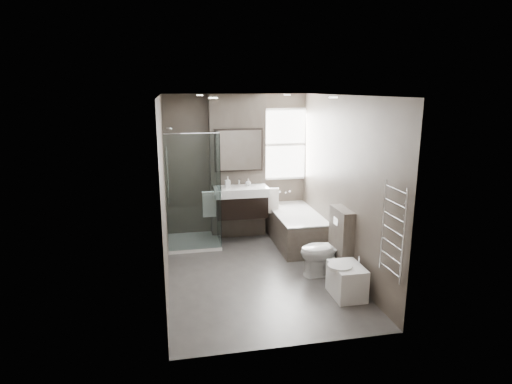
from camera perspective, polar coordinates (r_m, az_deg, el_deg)
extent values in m
cube|color=#43403E|center=(6.52, 0.13, -10.95)|extent=(2.65, 3.85, 0.05)
cube|color=silver|center=(5.93, 0.15, 13.02)|extent=(2.65, 3.85, 0.05)
cube|color=#52493F|center=(7.95, -2.66, 3.56)|extent=(2.65, 0.05, 2.60)
cube|color=#52493F|center=(4.29, 5.33, -5.31)|extent=(2.65, 0.05, 2.60)
cube|color=#52493F|center=(5.97, -12.41, -0.14)|extent=(0.05, 3.85, 2.60)
cube|color=#52493F|center=(6.48, 11.69, 0.97)|extent=(0.05, 3.85, 2.60)
cube|color=#4E453D|center=(7.80, -2.49, 3.37)|extent=(1.00, 0.25, 2.60)
cube|color=black|center=(7.61, -2.02, -1.84)|extent=(0.90, 0.45, 0.38)
cube|color=white|center=(7.54, -2.04, 0.10)|extent=(0.95, 0.47, 0.15)
cylinder|color=silver|center=(7.67, -2.26, 1.37)|extent=(0.03, 0.03, 0.12)
cylinder|color=silver|center=(7.61, -2.19, 1.68)|extent=(0.02, 0.12, 0.02)
cube|color=black|center=(7.60, -2.33, 5.62)|extent=(0.86, 0.06, 0.76)
cube|color=white|center=(7.56, -2.28, 5.58)|extent=(0.80, 0.02, 0.70)
cube|color=silver|center=(7.50, -6.22, -1.65)|extent=(0.24, 0.06, 0.44)
cube|color=silver|center=(7.68, 2.12, -1.22)|extent=(0.24, 0.06, 0.44)
cube|color=white|center=(7.74, -8.28, -6.61)|extent=(0.90, 0.90, 0.06)
cube|color=white|center=(7.02, -8.34, -0.17)|extent=(0.88, 0.01, 1.94)
cube|color=white|center=(7.49, -5.14, 0.78)|extent=(0.01, 0.88, 1.94)
cylinder|color=silver|center=(7.40, -11.69, 2.14)|extent=(0.02, 0.02, 1.00)
cube|color=#4E453D|center=(7.62, 5.31, -4.89)|extent=(0.75, 1.60, 0.55)
cube|color=white|center=(7.54, 5.36, -2.87)|extent=(0.75, 1.60, 0.03)
cube|color=white|center=(7.55, 5.35, -3.35)|extent=(0.61, 1.42, 0.12)
cube|color=white|center=(8.03, 3.76, 6.36)|extent=(0.98, 0.04, 1.33)
cube|color=white|center=(8.01, 3.80, 6.34)|extent=(0.90, 0.01, 1.25)
cube|color=white|center=(8.00, 3.81, 6.33)|extent=(0.90, 0.01, 0.05)
imported|color=white|center=(6.41, 9.18, -7.72)|extent=(0.75, 0.45, 0.75)
cube|color=#4E453D|center=(6.44, 11.27, -6.51)|extent=(0.18, 0.55, 1.00)
cube|color=silver|center=(6.30, 10.60, -3.86)|extent=(0.01, 0.16, 0.11)
cube|color=white|center=(5.89, 12.01, -11.51)|extent=(0.39, 0.54, 0.43)
cylinder|color=white|center=(5.77, 11.12, -9.76)|extent=(0.32, 0.32, 0.05)
cylinder|color=silver|center=(5.84, 13.61, -8.73)|extent=(0.02, 0.02, 0.10)
cylinder|color=silver|center=(4.93, 19.10, -5.73)|extent=(0.03, 0.03, 1.10)
cylinder|color=silver|center=(5.30, 16.61, -4.17)|extent=(0.03, 0.03, 1.10)
cube|color=silver|center=(5.11, 17.81, -4.92)|extent=(0.02, 0.46, 1.00)
imported|color=white|center=(7.46, -3.78, 1.31)|extent=(0.09, 0.09, 0.20)
imported|color=white|center=(7.61, -1.05, 1.31)|extent=(0.10, 0.10, 0.13)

